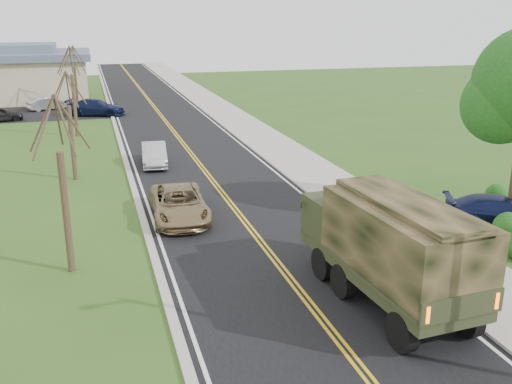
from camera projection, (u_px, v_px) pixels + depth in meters
name	position (u px, v px, depth m)	size (l,w,h in m)	color
road	(163.00, 118.00, 49.04)	(8.00, 120.00, 0.01)	black
curb_right	(210.00, 115.00, 50.13)	(0.30, 120.00, 0.12)	#9E998E
sidewalk_right	(229.00, 114.00, 50.60)	(3.20, 120.00, 0.10)	#9E998E
curb_left	(113.00, 120.00, 47.92)	(0.30, 120.00, 0.10)	#9E998E
bare_tree_a	(64.00, 198.00, 18.88)	(1.93, 2.26, 6.08)	#38281C
bare_tree_b	(71.00, 134.00, 29.93)	(1.83, 2.14, 5.73)	#38281C
bare_tree_c	(74.00, 98.00, 40.84)	(2.04, 2.39, 6.42)	#38281C
bare_tree_d	(76.00, 83.00, 51.92)	(1.88, 2.20, 5.91)	#38281C
military_truck	(390.00, 242.00, 16.85)	(2.91, 7.16, 3.49)	black
suv_champagne	(179.00, 204.00, 24.48)	(2.29, 4.97, 1.38)	#8E7850
sedan_silver	(154.00, 154.00, 33.34)	(1.38, 3.95, 1.30)	#B3B3B9
pickup_navy	(500.00, 212.00, 23.56)	(1.83, 4.50, 1.31)	#0F1638
lot_car_dark	(0.00, 114.00, 47.17)	(1.46, 3.63, 1.24)	black
lot_car_silver	(48.00, 103.00, 53.01)	(1.28, 3.68, 1.21)	#B6B5BA
lot_car_navy	(96.00, 107.00, 49.95)	(2.02, 4.97, 1.44)	#0E1534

